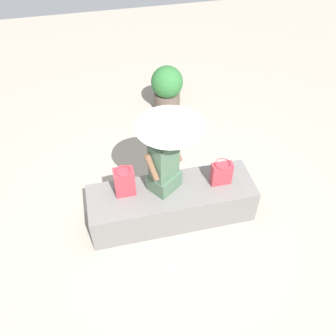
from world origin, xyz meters
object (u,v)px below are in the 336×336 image
object	(u,v)px
person_seated	(164,164)
planter_near	(167,88)
handbag_black	(124,182)
parasol	(170,120)
tote_bag_canvas	(221,173)

from	to	relation	value
person_seated	planter_near	size ratio (longest dim) A/B	1.12
handbag_black	parasol	bearing A→B (deg)	-176.83
handbag_black	tote_bag_canvas	xyz separation A→B (m)	(-1.16, 0.11, -0.02)
person_seated	parasol	size ratio (longest dim) A/B	0.83
person_seated	tote_bag_canvas	distance (m)	0.73
tote_bag_canvas	person_seated	bearing A→B (deg)	-7.04
person_seated	planter_near	distance (m)	2.37
handbag_black	tote_bag_canvas	distance (m)	1.17
parasol	handbag_black	size ratio (longest dim) A/B	2.91
parasol	handbag_black	world-z (taller)	parasol
handbag_black	planter_near	size ratio (longest dim) A/B	0.47
parasol	handbag_black	distance (m)	0.96
person_seated	parasol	distance (m)	0.59
tote_bag_canvas	planter_near	size ratio (longest dim) A/B	0.41
handbag_black	tote_bag_canvas	size ratio (longest dim) A/B	1.14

